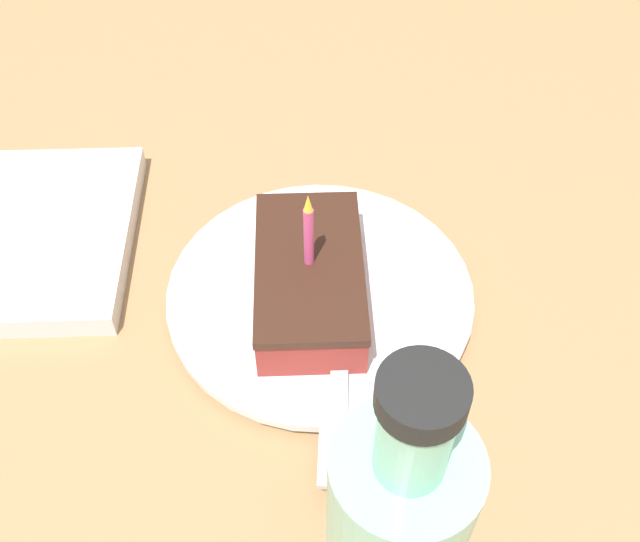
% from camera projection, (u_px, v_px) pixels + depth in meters
% --- Properties ---
extents(ground_plane, '(2.40, 2.40, 0.04)m').
position_uv_depth(ground_plane, '(341.00, 294.00, 0.60)').
color(ground_plane, '#9E754C').
rests_on(ground_plane, ground).
extents(plate, '(0.23, 0.23, 0.02)m').
position_uv_depth(plate, '(320.00, 295.00, 0.56)').
color(plate, silver).
rests_on(plate, ground_plane).
extents(cake_slice, '(0.08, 0.14, 0.10)m').
position_uv_depth(cake_slice, '(309.00, 279.00, 0.54)').
color(cake_slice, '#99332D').
rests_on(cake_slice, plate).
extents(fork, '(0.03, 0.19, 0.00)m').
position_uv_depth(fork, '(339.00, 377.00, 0.51)').
color(fork, silver).
rests_on(fork, plate).
extents(bottle, '(0.07, 0.07, 0.23)m').
position_uv_depth(bottle, '(394.00, 534.00, 0.36)').
color(bottle, '#8CD1B2').
rests_on(bottle, ground_plane).
extents(marble_board, '(0.21, 0.19, 0.02)m').
position_uv_depth(marble_board, '(2.00, 236.00, 0.61)').
color(marble_board, silver).
rests_on(marble_board, ground_plane).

